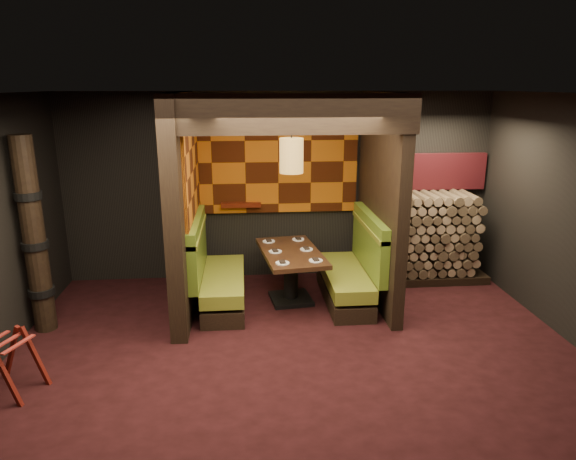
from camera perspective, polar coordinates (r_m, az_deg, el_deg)
The scene contains 20 objects.
floor at distance 5.81m, azimuth 1.16°, elevation -14.66°, with size 6.50×5.50×0.02m, color black.
ceiling at distance 5.01m, azimuth 1.34°, elevation 14.94°, with size 6.50×5.50×0.02m, color black.
wall_back at distance 7.90m, azimuth -0.93°, elevation 4.81°, with size 6.50×0.02×2.85m, color black.
wall_front at distance 2.74m, azimuth 7.80°, elevation -17.91°, with size 6.50×0.02×2.85m, color black.
partition_left at distance 6.84m, azimuth -11.61°, elevation 2.74°, with size 0.20×2.20×2.85m, color black.
partition_right at distance 7.09m, azimuth 10.25°, elevation 3.27°, with size 0.15×2.10×2.85m, color black.
header_beam at distance 5.71m, azimuth 0.28°, elevation 12.75°, with size 2.85×0.18×0.44m, color black.
tapa_back_panel at distance 7.78m, azimuth -1.10°, elevation 7.59°, with size 2.40×0.06×1.55m, color #AD540E.
tapa_side_panel at distance 6.92m, azimuth -10.65°, elevation 6.53°, with size 0.04×1.85×1.45m, color #AD540E.
lacquer_shelf at distance 7.83m, azimuth -5.25°, elevation 2.80°, with size 0.60×0.12×0.07m, color #50160A.
booth_bench_left at distance 7.11m, azimuth -8.03°, elevation -5.24°, with size 0.68×1.60×1.14m.
booth_bench_right at distance 7.25m, azimuth 7.14°, elevation -4.78°, with size 0.68×1.60×1.14m.
dining_table at distance 7.12m, azimuth 0.33°, elevation -4.12°, with size 0.94×1.49×0.74m.
place_settings at distance 7.04m, azimuth 0.33°, elevation -2.24°, with size 0.74×1.19×0.03m.
pendant_lamp at distance 6.70m, azimuth 0.39°, elevation 8.28°, with size 0.31×0.31×1.02m.
luggage_rack at distance 5.88m, azimuth -28.62°, elevation -12.68°, with size 0.71×0.61×0.65m.
totem_column at distance 6.80m, azimuth -26.38°, elevation -0.78°, with size 0.31×0.31×2.40m.
firewood_stack at distance 8.17m, azimuth 15.51°, elevation -0.77°, with size 1.73×0.70×1.36m.
mosaic_header at distance 8.27m, azimuth 15.21°, elevation 6.28°, with size 1.83×0.10×0.56m, color maroon.
bay_front_post at distance 7.36m, azimuth 10.41°, elevation 3.72°, with size 0.08×0.08×2.85m, color black.
Camera 1 is at (-0.55, -4.97, 2.94)m, focal length 32.00 mm.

